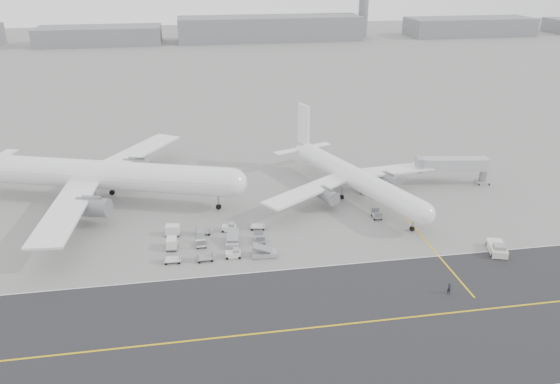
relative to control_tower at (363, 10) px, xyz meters
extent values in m
plane|color=gray|center=(-100.00, -265.00, -16.25)|extent=(700.00, 700.00, 0.00)
cube|color=#2A2A2D|center=(-95.00, -283.00, -16.24)|extent=(220.00, 32.00, 0.02)
cube|color=gold|center=(-95.00, -283.00, -16.22)|extent=(220.00, 0.30, 0.01)
cube|color=silver|center=(-95.00, -267.20, -16.22)|extent=(220.00, 0.25, 0.01)
cube|color=gold|center=(-70.00, -260.00, -16.23)|extent=(0.30, 40.00, 0.01)
cylinder|color=gray|center=(0.00, 0.00, -2.25)|extent=(6.00, 6.00, 28.00)
cylinder|color=white|center=(-128.32, -234.50, -10.12)|extent=(51.45, 22.20, 5.99)
sphere|color=white|center=(-103.54, -242.76, -10.12)|extent=(5.87, 5.87, 5.87)
cube|color=white|center=(-153.55, -220.55, -9.52)|extent=(5.74, 9.97, 0.25)
cube|color=white|center=(-134.52, -249.06, -10.86)|extent=(8.57, 29.07, 0.45)
cube|color=white|center=(-124.54, -219.14, -10.86)|extent=(20.75, 27.61, 0.45)
cylinder|color=slate|center=(-130.54, -245.18, -12.36)|extent=(7.22, 5.54, 3.71)
cylinder|color=slate|center=(-123.69, -224.63, -12.36)|extent=(7.22, 5.54, 3.71)
cylinder|color=black|center=(-106.56, -241.75, -15.69)|extent=(1.23, 0.83, 1.13)
cylinder|color=black|center=(-131.27, -237.31, -15.69)|extent=(1.23, 0.83, 1.13)
cylinder|color=black|center=(-129.00, -230.49, -15.69)|extent=(1.23, 0.83, 1.13)
cylinder|color=gray|center=(-106.56, -241.75, -14.12)|extent=(0.36, 0.36, 3.14)
cylinder|color=white|center=(-77.16, -241.41, -11.64)|extent=(18.24, 38.32, 4.51)
sphere|color=white|center=(-70.14, -259.77, -11.64)|extent=(4.42, 4.42, 4.42)
cone|color=white|center=(-84.51, -222.16, -11.30)|extent=(6.52, 8.61, 4.05)
cube|color=white|center=(-84.68, -221.71, -5.07)|extent=(2.01, 4.21, 9.59)
cube|color=white|center=(-88.46, -222.90, -11.19)|extent=(7.49, 4.58, 0.25)
cube|color=white|center=(-81.07, -220.08, -11.19)|extent=(7.49, 4.58, 0.25)
cube|color=white|center=(-88.58, -244.75, -12.20)|extent=(20.43, 16.27, 0.45)
cube|color=white|center=(-66.42, -236.28, -12.20)|extent=(21.99, 7.35, 0.45)
cylinder|color=slate|center=(-84.42, -245.21, -13.33)|extent=(4.32, 5.47, 2.79)
cylinder|color=slate|center=(-69.20, -239.40, -13.33)|extent=(4.32, 5.47, 2.79)
cylinder|color=black|center=(-71.00, -257.53, -15.77)|extent=(0.82, 1.09, 0.98)
cylinder|color=black|center=(-80.19, -241.03, -15.77)|extent=(0.82, 1.09, 0.98)
cylinder|color=black|center=(-75.14, -239.10, -15.77)|extent=(0.82, 1.09, 0.98)
cylinder|color=gray|center=(-71.00, -257.53, -14.58)|extent=(0.36, 0.36, 2.37)
cube|color=beige|center=(-59.41, -267.60, -15.50)|extent=(4.12, 6.00, 1.24)
cube|color=gray|center=(-59.77, -268.78, -14.58)|extent=(2.37, 2.25, 0.79)
cylinder|color=gray|center=(-58.43, -264.39, -15.81)|extent=(0.80, 2.24, 0.14)
cylinder|color=black|center=(-61.12, -269.29, -15.86)|extent=(0.57, 0.86, 0.79)
cylinder|color=black|center=(-58.92, -269.96, -15.86)|extent=(0.57, 0.86, 0.79)
cylinder|color=black|center=(-59.89, -265.24, -15.86)|extent=(0.57, 0.86, 0.79)
cylinder|color=black|center=(-57.69, -265.90, -15.86)|extent=(0.57, 0.86, 0.79)
cylinder|color=gray|center=(-46.20, -238.02, -14.16)|extent=(1.68, 1.68, 4.19)
cube|color=gray|center=(-46.20, -238.02, -15.89)|extent=(3.11, 3.11, 0.73)
cube|color=#AFAFB4|center=(-53.45, -236.90, -11.43)|extent=(15.98, 5.29, 2.72)
cube|color=gray|center=(-60.91, -235.75, -11.43)|extent=(1.75, 3.51, 3.14)
cylinder|color=black|center=(-44.89, -237.05, -15.94)|extent=(0.41, 0.67, 0.63)
imported|color=black|center=(-73.48, -278.32, -15.31)|extent=(0.74, 0.53, 1.89)
camera|label=1|loc=(-111.00, -343.94, 31.92)|focal=35.00mm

